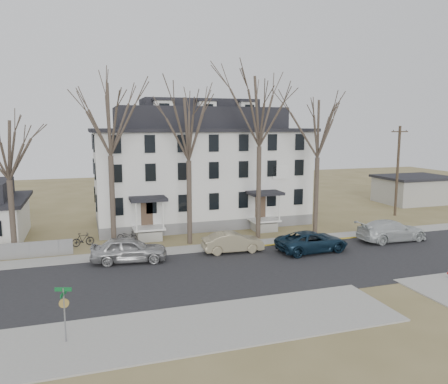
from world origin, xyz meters
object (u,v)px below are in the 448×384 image
object	(u,v)px
car_tan	(233,243)
car_navy	(312,242)
utility_pole_far	(398,170)
car_white	(391,231)
bicycle_right	(83,240)
street_sign	(64,306)
bicycle_left	(127,236)
car_silver	(129,250)
tree_mid_left	(188,124)
boarding_house	(200,168)
tree_center	(260,106)
tree_mid_right	(318,125)
tree_bungalow	(7,146)
tree_far_left	(109,114)

from	to	relation	value
car_tan	car_navy	xyz separation A→B (m)	(5.78, -1.70, 0.02)
utility_pole_far	car_white	world-z (taller)	utility_pole_far
bicycle_right	street_sign	size ratio (longest dim) A/B	0.69
bicycle_left	utility_pole_far	bearing A→B (deg)	-58.47
car_silver	utility_pole_far	bearing A→B (deg)	-67.62
tree_mid_left	car_navy	world-z (taller)	tree_mid_left
tree_mid_left	boarding_house	bearing A→B (deg)	69.80
tree_mid_left	car_silver	world-z (taller)	tree_mid_left
car_white	car_tan	bearing A→B (deg)	85.97
tree_center	car_white	bearing A→B (deg)	-23.49
tree_mid_right	car_white	bearing A→B (deg)	-43.56
bicycle_left	bicycle_right	world-z (taller)	bicycle_right
tree_bungalow	bicycle_right	world-z (taller)	tree_bungalow
bicycle_right	street_sign	distance (m)	16.19
tree_mid_right	car_tan	world-z (taller)	tree_mid_right
tree_mid_left	tree_far_left	bearing A→B (deg)	180.00
utility_pole_far	street_sign	bearing A→B (deg)	-150.22
bicycle_right	utility_pole_far	bearing A→B (deg)	-100.14
tree_center	car_silver	size ratio (longest dim) A/B	2.80
tree_far_left	utility_pole_far	world-z (taller)	tree_far_left
tree_mid_left	tree_bungalow	world-z (taller)	tree_mid_left
car_silver	street_sign	xyz separation A→B (m)	(-3.84, -10.90, 0.82)
utility_pole_far	car_tan	world-z (taller)	utility_pole_far
boarding_house	tree_mid_left	xyz separation A→B (m)	(-3.00, -8.15, 4.22)
tree_far_left	car_navy	xyz separation A→B (m)	(14.30, -5.17, -9.57)
tree_mid_right	tree_center	bearing A→B (deg)	180.00
boarding_house	tree_bungalow	size ratio (longest dim) A/B	1.93
utility_pole_far	tree_mid_left	bearing A→B (deg)	-169.87
tree_far_left	bicycle_left	bearing A→B (deg)	60.02
tree_far_left	tree_center	bearing A→B (deg)	0.00
tree_far_left	tree_center	xyz separation A→B (m)	(12.00, 0.00, 0.74)
car_white	bicycle_right	distance (m)	25.17
car_navy	boarding_house	bearing A→B (deg)	18.14
boarding_house	street_sign	bearing A→B (deg)	-118.07
tree_far_left	utility_pole_far	bearing A→B (deg)	8.10
tree_mid_right	car_silver	distance (m)	19.16
tree_center	tree_bungalow	xyz separation A→B (m)	(-19.00, 0.00, -2.97)
boarding_house	car_navy	size ratio (longest dim) A/B	3.74
tree_mid_left	bicycle_right	distance (m)	12.40
tree_far_left	car_navy	size ratio (longest dim) A/B	2.47
bicycle_right	street_sign	world-z (taller)	street_sign
car_white	bicycle_right	bearing A→B (deg)	75.85
car_tan	car_navy	distance (m)	6.03
tree_mid_right	bicycle_right	distance (m)	21.83
car_silver	street_sign	world-z (taller)	street_sign
tree_far_left	car_tan	bearing A→B (deg)	-22.16
tree_mid_right	car_white	distance (m)	10.83
boarding_house	car_tan	size ratio (longest dim) A/B	4.52
bicycle_left	tree_center	bearing A→B (deg)	-73.64
car_navy	bicycle_left	distance (m)	14.97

